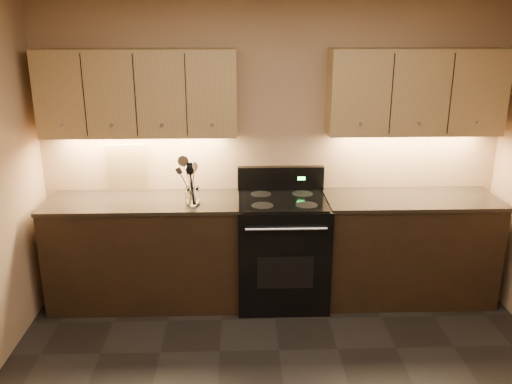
% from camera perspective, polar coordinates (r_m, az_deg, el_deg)
% --- Properties ---
extents(wall_back, '(4.00, 0.04, 2.60)m').
position_cam_1_polar(wall_back, '(4.75, 1.65, 4.67)').
color(wall_back, tan).
rests_on(wall_back, ground).
extents(counter_left, '(1.62, 0.62, 0.93)m').
position_cam_1_polar(counter_left, '(4.79, -11.54, -6.12)').
color(counter_left, black).
rests_on(counter_left, ground).
extents(counter_right, '(1.46, 0.62, 0.93)m').
position_cam_1_polar(counter_right, '(4.94, 15.63, -5.66)').
color(counter_right, black).
rests_on(counter_right, ground).
extents(stove, '(0.76, 0.68, 1.14)m').
position_cam_1_polar(stove, '(4.71, 2.78, -5.99)').
color(stove, black).
rests_on(stove, ground).
extents(upper_cab_left, '(1.60, 0.30, 0.70)m').
position_cam_1_polar(upper_cab_left, '(4.57, -12.28, 10.14)').
color(upper_cab_left, tan).
rests_on(upper_cab_left, wall_back).
extents(upper_cab_right, '(1.44, 0.30, 0.70)m').
position_cam_1_polar(upper_cab_right, '(4.74, 16.46, 10.08)').
color(upper_cab_right, tan).
rests_on(upper_cab_right, wall_back).
extents(outlet_plate, '(0.08, 0.01, 0.12)m').
position_cam_1_polar(outlet_plate, '(4.88, -13.78, 2.35)').
color(outlet_plate, '#B2B5BA').
rests_on(outlet_plate, wall_back).
extents(utensil_crock, '(0.12, 0.12, 0.14)m').
position_cam_1_polar(utensil_crock, '(4.43, -6.68, -0.50)').
color(utensil_crock, white).
rests_on(utensil_crock, counter_left).
extents(cutting_board, '(0.34, 0.09, 0.43)m').
position_cam_1_polar(cutting_board, '(4.84, -13.43, 2.52)').
color(cutting_board, tan).
rests_on(cutting_board, counter_left).
extents(wooden_spoon, '(0.10, 0.13, 0.33)m').
position_cam_1_polar(wooden_spoon, '(4.40, -6.97, 0.88)').
color(wooden_spoon, tan).
rests_on(wooden_spoon, utensil_crock).
extents(black_spoon, '(0.08, 0.14, 0.33)m').
position_cam_1_polar(black_spoon, '(4.42, -6.65, 0.99)').
color(black_spoon, black).
rests_on(black_spoon, utensil_crock).
extents(black_turner, '(0.13, 0.13, 0.36)m').
position_cam_1_polar(black_turner, '(4.36, -6.66, 0.94)').
color(black_turner, black).
rests_on(black_turner, utensil_crock).
extents(steel_spatula, '(0.23, 0.13, 0.36)m').
position_cam_1_polar(steel_spatula, '(4.39, -6.43, 0.99)').
color(steel_spatula, silver).
rests_on(steel_spatula, utensil_crock).
extents(steel_skimmer, '(0.20, 0.13, 0.40)m').
position_cam_1_polar(steel_skimmer, '(4.37, -6.38, 1.19)').
color(steel_skimmer, silver).
rests_on(steel_skimmer, utensil_crock).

